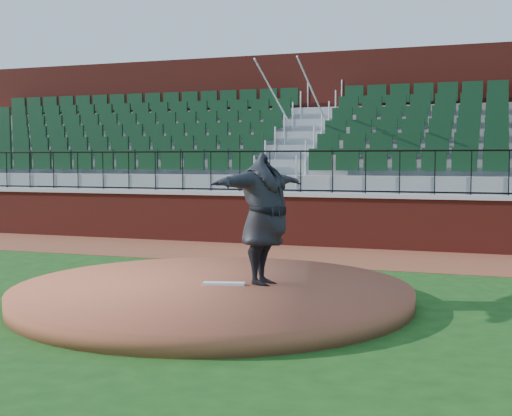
% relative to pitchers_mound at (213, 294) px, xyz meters
% --- Properties ---
extents(ground, '(90.00, 90.00, 0.00)m').
position_rel_pitchers_mound_xyz_m(ground, '(0.19, -0.14, -0.12)').
color(ground, '#154012').
rests_on(ground, ground).
extents(warning_track, '(34.00, 3.20, 0.01)m').
position_rel_pitchers_mound_xyz_m(warning_track, '(0.19, 5.26, -0.12)').
color(warning_track, brown).
rests_on(warning_track, ground).
extents(field_wall, '(34.00, 0.35, 1.20)m').
position_rel_pitchers_mound_xyz_m(field_wall, '(0.19, 6.86, 0.47)').
color(field_wall, maroon).
rests_on(field_wall, ground).
extents(wall_cap, '(34.00, 0.45, 0.10)m').
position_rel_pitchers_mound_xyz_m(wall_cap, '(0.19, 6.86, 1.12)').
color(wall_cap, '#B7B7B7').
rests_on(wall_cap, field_wall).
extents(wall_railing, '(34.00, 0.05, 1.00)m').
position_rel_pitchers_mound_xyz_m(wall_railing, '(0.19, 6.86, 1.67)').
color(wall_railing, black).
rests_on(wall_railing, wall_cap).
extents(seating_stands, '(34.00, 5.10, 4.60)m').
position_rel_pitchers_mound_xyz_m(seating_stands, '(0.19, 9.59, 2.18)').
color(seating_stands, gray).
rests_on(seating_stands, ground).
extents(concourse_wall, '(34.00, 0.50, 5.50)m').
position_rel_pitchers_mound_xyz_m(concourse_wall, '(0.19, 12.39, 2.62)').
color(concourse_wall, maroon).
rests_on(concourse_wall, ground).
extents(pitchers_mound, '(5.81, 5.81, 0.25)m').
position_rel_pitchers_mound_xyz_m(pitchers_mound, '(0.00, 0.00, 0.00)').
color(pitchers_mound, brown).
rests_on(pitchers_mound, ground).
extents(pitching_rubber, '(0.63, 0.31, 0.04)m').
position_rel_pitchers_mound_xyz_m(pitching_rubber, '(0.15, 0.06, 0.15)').
color(pitching_rubber, white).
rests_on(pitching_rubber, pitchers_mound).
extents(pitcher, '(1.09, 2.47, 1.94)m').
position_rel_pitchers_mound_xyz_m(pitcher, '(0.69, 0.31, 1.10)').
color(pitcher, black).
rests_on(pitcher, pitchers_mound).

